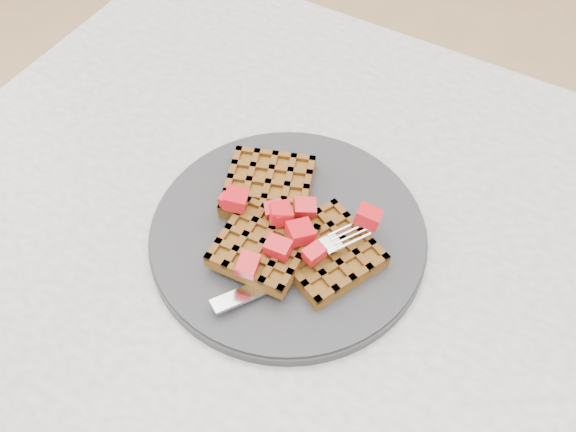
{
  "coord_description": "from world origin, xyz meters",
  "views": [
    {
      "loc": [
        0.04,
        -0.33,
        1.31
      ],
      "look_at": [
        -0.16,
        0.02,
        0.79
      ],
      "focal_mm": 40.0,
      "sensor_mm": 36.0,
      "label": 1
    }
  ],
  "objects": [
    {
      "name": "fork",
      "position": [
        -0.12,
        -0.02,
        0.77
      ],
      "size": [
        0.11,
        0.17,
        0.02
      ],
      "primitive_type": null,
      "rotation": [
        0.0,
        0.0,
        -0.54
      ],
      "color": "silver",
      "rests_on": "plate"
    },
    {
      "name": "plate",
      "position": [
        -0.16,
        0.02,
        0.76
      ],
      "size": [
        0.29,
        0.29,
        0.02
      ],
      "primitive_type": "cylinder",
      "color": "#252528",
      "rests_on": "table"
    },
    {
      "name": "strawberry_pile",
      "position": [
        -0.16,
        0.02,
        0.8
      ],
      "size": [
        0.15,
        0.15,
        0.02
      ],
      "primitive_type": null,
      "color": "#A4020E",
      "rests_on": "waffles"
    },
    {
      "name": "waffles",
      "position": [
        -0.16,
        0.01,
        0.78
      ],
      "size": [
        0.21,
        0.18,
        0.03
      ],
      "color": "brown",
      "rests_on": "plate"
    },
    {
      "name": "table",
      "position": [
        0.0,
        0.0,
        0.64
      ],
      "size": [
        1.2,
        0.8,
        0.75
      ],
      "color": "beige",
      "rests_on": "ground"
    }
  ]
}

